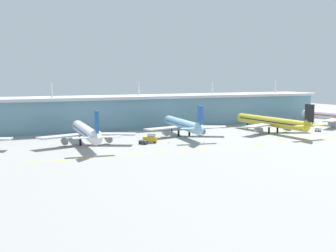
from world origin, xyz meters
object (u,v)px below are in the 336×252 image
at_px(safety_cone_left_wingtip, 169,143).
at_px(safety_cone_nose_front, 204,142).
at_px(airliner_center, 183,125).
at_px(airliner_near_middle, 86,132).
at_px(fuel_truck, 150,138).
at_px(baggage_cart, 318,129).
at_px(pushback_tug, 144,142).
at_px(airliner_far_middle, 272,122).

xyz_separation_m(safety_cone_left_wingtip, safety_cone_nose_front, (16.97, -6.15, 0.00)).
relative_size(airliner_center, safety_cone_left_wingtip, 88.03).
bearing_deg(airliner_center, airliner_near_middle, -172.10).
distance_m(airliner_near_middle, safety_cone_left_wingtip, 41.63).
bearing_deg(fuel_truck, safety_cone_left_wingtip, -35.69).
distance_m(airliner_near_middle, airliner_center, 58.77).
relative_size(baggage_cart, pushback_tug, 0.77).
bearing_deg(safety_cone_left_wingtip, airliner_center, 47.91).
xyz_separation_m(airliner_center, airliner_far_middle, (54.95, -9.99, 0.01)).
bearing_deg(airliner_center, airliner_far_middle, -10.30).
height_order(airliner_center, pushback_tug, airliner_center).
bearing_deg(airliner_center, fuel_truck, -149.82).
height_order(baggage_cart, safety_cone_nose_front, baggage_cart).
height_order(airliner_far_middle, safety_cone_nose_front, airliner_far_middle).
xyz_separation_m(airliner_far_middle, safety_cone_left_wingtip, (-74.15, -11.27, -6.11)).
bearing_deg(airliner_near_middle, airliner_far_middle, -0.97).
height_order(airliner_near_middle, baggage_cart, airliner_near_middle).
height_order(airliner_far_middle, safety_cone_left_wingtip, airliner_far_middle).
xyz_separation_m(baggage_cart, safety_cone_nose_front, (-86.57, -9.57, -0.91)).
distance_m(airliner_far_middle, safety_cone_nose_front, 60.09).
distance_m(airliner_near_middle, airliner_far_middle, 113.19).
relative_size(airliner_center, airliner_far_middle, 0.87).
distance_m(airliner_near_middle, pushback_tug, 28.75).
height_order(pushback_tug, safety_cone_nose_front, pushback_tug).
height_order(airliner_near_middle, airliner_center, same).
bearing_deg(airliner_near_middle, safety_cone_nose_front, -19.05).
xyz_separation_m(airliner_center, pushback_tug, (-32.05, -18.72, -5.35)).
height_order(airliner_far_middle, fuel_truck, airliner_far_middle).
relative_size(airliner_near_middle, safety_cone_nose_front, 95.20).
relative_size(airliner_near_middle, baggage_cart, 17.39).
bearing_deg(safety_cone_nose_front, airliner_near_middle, 160.95).
distance_m(airliner_far_middle, pushback_tug, 87.61).
distance_m(fuel_truck, safety_cone_nose_front, 27.44).
height_order(airliner_center, fuel_truck, airliner_center).
relative_size(airliner_near_middle, fuel_truck, 9.10).
distance_m(pushback_tug, safety_cone_left_wingtip, 13.12).
bearing_deg(safety_cone_nose_front, pushback_tug, 163.76).
distance_m(baggage_cart, fuel_truck, 111.33).
xyz_separation_m(airliner_center, baggage_cart, (84.34, -17.84, -5.18)).
bearing_deg(baggage_cart, safety_cone_nose_front, -173.69).
distance_m(baggage_cart, pushback_tug, 116.39).
bearing_deg(airliner_center, baggage_cart, -11.95).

